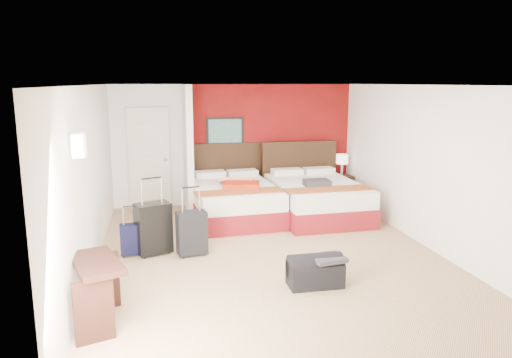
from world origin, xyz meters
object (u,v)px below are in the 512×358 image
object	(u,v)px
bed_left	(233,202)
nightstand	(341,189)
bed_right	(316,199)
suitcase_navy	(132,241)
duffel_bag	(315,273)
desk	(98,293)
red_suitcase_open	(239,183)
suitcase_charcoal	(192,234)
table_lamp	(342,165)
suitcase_black	(153,230)

from	to	relation	value
bed_left	nightstand	world-z (taller)	bed_left
bed_right	suitcase_navy	distance (m)	3.70
duffel_bag	desk	world-z (taller)	desk
bed_right	red_suitcase_open	xyz separation A→B (m)	(-1.49, 0.07, 0.37)
desk	bed_right	bearing A→B (deg)	26.05
red_suitcase_open	bed_right	bearing A→B (deg)	11.03
red_suitcase_open	suitcase_charcoal	size ratio (longest dim) A/B	1.40
red_suitcase_open	suitcase_navy	size ratio (longest dim) A/B	2.00
suitcase_charcoal	duffel_bag	xyz separation A→B (m)	(1.44, -1.44, -0.15)
table_lamp	nightstand	bearing A→B (deg)	0.00
red_suitcase_open	desk	world-z (taller)	red_suitcase_open
duffel_bag	suitcase_navy	bearing A→B (deg)	145.81
desk	suitcase_black	bearing A→B (deg)	56.07
bed_right	red_suitcase_open	bearing A→B (deg)	175.46
bed_right	table_lamp	distance (m)	1.39
suitcase_black	bed_right	bearing A→B (deg)	6.10
nightstand	duffel_bag	distance (m)	4.51
nightstand	suitcase_charcoal	xyz separation A→B (m)	(-3.38, -2.63, 0.03)
duffel_bag	desk	size ratio (longest dim) A/B	0.79
suitcase_black	table_lamp	bearing A→B (deg)	11.87
table_lamp	suitcase_navy	bearing A→B (deg)	-149.96
bed_left	duffel_bag	world-z (taller)	bed_left
red_suitcase_open	suitcase_navy	distance (m)	2.51
table_lamp	desk	xyz separation A→B (m)	(-4.51, -4.56, -0.45)
bed_right	desk	xyz separation A→B (m)	(-3.62, -3.61, 0.03)
bed_left	bed_right	distance (m)	1.60
table_lamp	duffel_bag	size ratio (longest dim) A/B	0.67
nightstand	table_lamp	size ratio (longest dim) A/B	1.29
suitcase_black	desk	bearing A→B (deg)	-125.27
nightstand	table_lamp	bearing A→B (deg)	0.00
suitcase_black	suitcase_charcoal	world-z (taller)	suitcase_black
nightstand	desk	size ratio (longest dim) A/B	0.68
bed_right	suitcase_charcoal	size ratio (longest dim) A/B	3.48
suitcase_black	suitcase_navy	size ratio (longest dim) A/B	1.68
bed_left	bed_right	bearing A→B (deg)	-10.04
duffel_bag	suitcase_black	bearing A→B (deg)	141.70
nightstand	suitcase_navy	bearing A→B (deg)	-153.59
nightstand	suitcase_black	distance (m)	4.65
bed_right	suitcase_black	world-z (taller)	suitcase_black
bed_left	nightstand	xyz separation A→B (m)	(2.47, 0.78, -0.03)
red_suitcase_open	suitcase_black	distance (m)	2.25
bed_right	table_lamp	bearing A→B (deg)	45.53
duffel_bag	desk	xyz separation A→B (m)	(-2.57, -0.50, 0.19)
bed_right	nightstand	size ratio (longest dim) A/B	3.79
bed_left	suitcase_navy	world-z (taller)	bed_left
bed_right	red_suitcase_open	size ratio (longest dim) A/B	2.49
table_lamp	suitcase_navy	size ratio (longest dim) A/B	1.02
bed_right	suitcase_charcoal	xyz separation A→B (m)	(-2.50, -1.67, -0.01)
suitcase_navy	desk	world-z (taller)	desk
bed_left	suitcase_charcoal	bearing A→B (deg)	-120.19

